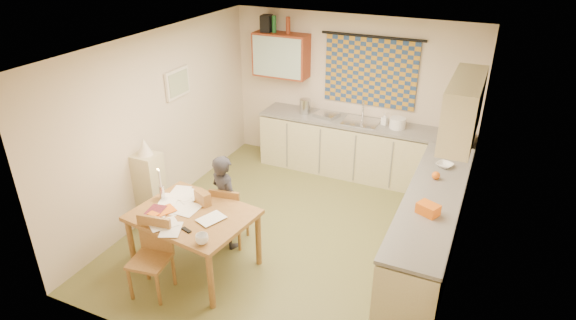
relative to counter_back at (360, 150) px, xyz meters
The scene contains 44 objects.
floor 2.03m from the counter_back, 98.87° to the right, with size 4.00×4.50×0.02m, color brown.
ceiling 2.85m from the counter_back, 98.87° to the right, with size 4.00×4.50×0.02m, color white.
wall_back 0.91m from the counter_back, 134.46° to the left, with size 4.00×0.02×2.50m, color beige.
wall_front 4.30m from the counter_back, 94.13° to the right, with size 4.00×0.02×2.50m, color beige.
wall_left 3.13m from the counter_back, 139.88° to the right, with size 0.02×4.50×2.50m, color beige.
wall_right 2.71m from the counter_back, 48.82° to the right, with size 0.02×4.50×2.50m, color beige.
window_blind 1.23m from the counter_back, 90.90° to the left, with size 1.45×0.03×1.05m, color navy.
curtain_rod 1.77m from the counter_back, 90.98° to the left, with size 0.04×0.04×1.60m, color black.
wall_cabinet 1.99m from the counter_back, behind, with size 0.90×0.34×0.70m, color maroon.
wall_cabinet_glass 1.98m from the counter_back, behind, with size 0.84×0.02×0.64m, color #99B2A5.
upper_cabinet_right 2.50m from the counter_back, 42.54° to the right, with size 0.34×1.30×0.70m, color tan.
framed_print 3.02m from the counter_back, 145.72° to the right, with size 0.04×0.50×0.40m, color beige.
print_canvas 3.00m from the counter_back, 145.43° to the right, with size 0.01×0.42×0.32m, color beige.
counter_back is the anchor object (origin of this frame).
counter_right 2.27m from the counter_back, 52.08° to the right, with size 0.62×2.95×0.92m.
stove 3.28m from the counter_back, 64.82° to the right, with size 0.57×0.57×0.89m.
sink 0.43m from the counter_back, behind, with size 0.55×0.45×0.10m, color silver.
tap 0.64m from the counter_back, 105.59° to the left, with size 0.03×0.03×0.28m, color silver.
dish_rack 0.77m from the counter_back, behind, with size 0.35×0.30×0.06m, color silver.
kettle 1.13m from the counter_back, behind, with size 0.18×0.18×0.24m, color silver.
mixing_bowl 0.78m from the counter_back, ahead, with size 0.24×0.24×0.16m, color white.
soap_bottle 0.66m from the counter_back, ahead, with size 0.10×0.10×0.18m, color white.
bowl 1.81m from the counter_back, 36.57° to the right, with size 0.26×0.26×0.05m, color white.
orange_bag 2.70m from the counter_back, 58.18° to the right, with size 0.22×0.16×0.12m, color orange.
fruit_orange 2.02m from the counter_back, 46.53° to the right, with size 0.10×0.10×0.10m, color orange.
speaker 2.51m from the counter_back, behind, with size 0.16×0.20×0.26m, color black.
bottle_green 2.42m from the counter_back, behind, with size 0.07×0.07×0.26m, color #195926.
bottle_brown 2.27m from the counter_back, behind, with size 0.07×0.07×0.26m, color maroon.
dining_table 3.25m from the counter_back, 109.11° to the right, with size 1.42×1.15×0.75m.
chair_far 2.65m from the counter_back, 111.01° to the right, with size 0.44×0.44×0.84m.
chair_near 3.85m from the counter_back, 109.18° to the right, with size 0.45×0.45×0.88m.
person 2.71m from the counter_back, 111.20° to the right, with size 0.54×0.46×1.25m, color black.
shelf_stand 3.31m from the counter_back, 130.37° to the right, with size 0.32×0.30×1.04m, color tan.
lampshade 3.38m from the counter_back, 130.37° to the right, with size 0.20×0.20×0.22m, color beige.
letter_rack 3.06m from the counter_back, 110.72° to the right, with size 0.22×0.10×0.16m, color brown.
mug 3.58m from the counter_back, 100.43° to the right, with size 0.17×0.17×0.11m, color white.
magazine 3.61m from the counter_back, 115.77° to the right, with size 0.23×0.28×0.02m, color maroon.
book 3.49m from the counter_back, 115.21° to the right, with size 0.30×0.33×0.02m, color orange.
orange_box 3.62m from the counter_back, 113.35° to the right, with size 0.12×0.08×0.04m, color orange.
eyeglasses 3.52m from the counter_back, 105.33° to the right, with size 0.13×0.04×0.02m, color black.
candle_holder 3.37m from the counter_back, 117.98° to the right, with size 0.06×0.06×0.18m, color silver.
candle 3.41m from the counter_back, 117.72° to the right, with size 0.02×0.02×0.22m, color white.
candle_flame 3.44m from the counter_back, 117.80° to the right, with size 0.02×0.02×0.02m, color #FFCC66.
papers 3.29m from the counter_back, 112.94° to the right, with size 0.99×1.05×0.02m.
Camera 1 is at (2.15, -4.89, 3.72)m, focal length 30.00 mm.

